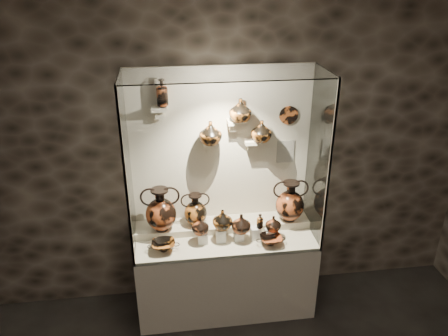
% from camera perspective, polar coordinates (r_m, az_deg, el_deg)
% --- Properties ---
extents(wall_back, '(5.00, 0.02, 3.20)m').
position_cam_1_polar(wall_back, '(4.12, -0.42, 2.38)').
color(wall_back, black).
rests_on(wall_back, ground).
extents(plinth, '(1.70, 0.60, 0.80)m').
position_cam_1_polar(plinth, '(4.46, 0.17, -13.64)').
color(plinth, beige).
rests_on(plinth, floor).
extents(front_tier, '(1.68, 0.58, 0.03)m').
position_cam_1_polar(front_tier, '(4.21, 0.18, -9.22)').
color(front_tier, '#C2B396').
rests_on(front_tier, plinth).
extents(rear_tier, '(1.70, 0.25, 0.10)m').
position_cam_1_polar(rear_tier, '(4.34, -0.14, -7.55)').
color(rear_tier, '#C2B396').
rests_on(rear_tier, plinth).
extents(back_panel, '(1.70, 0.03, 1.60)m').
position_cam_1_polar(back_panel, '(4.11, -0.41, 2.36)').
color(back_panel, beige).
rests_on(back_panel, plinth).
extents(glass_front, '(1.70, 0.01, 1.60)m').
position_cam_1_polar(glass_front, '(3.56, 0.86, -1.39)').
color(glass_front, white).
rests_on(glass_front, plinth).
extents(glass_left, '(0.01, 0.60, 1.60)m').
position_cam_1_polar(glass_left, '(3.81, -12.50, -0.16)').
color(glass_left, white).
rests_on(glass_left, plinth).
extents(glass_right, '(0.01, 0.60, 1.60)m').
position_cam_1_polar(glass_right, '(4.02, 12.23, 1.22)').
color(glass_right, white).
rests_on(glass_right, plinth).
extents(glass_top, '(1.70, 0.60, 0.01)m').
position_cam_1_polar(glass_top, '(3.57, 0.22, 12.28)').
color(glass_top, white).
rests_on(glass_top, back_panel).
extents(frame_post_left, '(0.02, 0.02, 1.60)m').
position_cam_1_polar(frame_post_left, '(3.55, -12.70, -2.13)').
color(frame_post_left, gray).
rests_on(frame_post_left, plinth).
extents(frame_post_right, '(0.02, 0.02, 1.60)m').
position_cam_1_polar(frame_post_right, '(3.77, 13.56, -0.54)').
color(frame_post_right, gray).
rests_on(frame_post_right, plinth).
extents(pedestal_a, '(0.09, 0.09, 0.10)m').
position_cam_1_polar(pedestal_a, '(4.11, -2.79, -9.08)').
color(pedestal_a, silver).
rests_on(pedestal_a, front_tier).
extents(pedestal_b, '(0.09, 0.09, 0.13)m').
position_cam_1_polar(pedestal_b, '(4.12, -0.42, -8.74)').
color(pedestal_b, silver).
rests_on(pedestal_b, front_tier).
extents(pedestal_c, '(0.09, 0.09, 0.09)m').
position_cam_1_polar(pedestal_c, '(4.15, 1.94, -8.78)').
color(pedestal_c, silver).
rests_on(pedestal_c, front_tier).
extents(pedestal_d, '(0.09, 0.09, 0.12)m').
position_cam_1_polar(pedestal_d, '(4.17, 4.13, -8.43)').
color(pedestal_d, silver).
rests_on(pedestal_d, front_tier).
extents(pedestal_e, '(0.09, 0.09, 0.08)m').
position_cam_1_polar(pedestal_e, '(4.21, 6.01, -8.49)').
color(pedestal_e, silver).
rests_on(pedestal_e, front_tier).
extents(bracket_ul, '(0.14, 0.12, 0.04)m').
position_cam_1_polar(bracket_ul, '(3.86, -8.48, 7.66)').
color(bracket_ul, beige).
rests_on(bracket_ul, back_panel).
extents(bracket_ca, '(0.14, 0.12, 0.04)m').
position_cam_1_polar(bracket_ca, '(3.99, -1.70, 3.20)').
color(bracket_ca, beige).
rests_on(bracket_ca, back_panel).
extents(bracket_cb, '(0.10, 0.12, 0.04)m').
position_cam_1_polar(bracket_cb, '(3.95, 1.16, 6.04)').
color(bracket_cb, beige).
rests_on(bracket_cb, back_panel).
extents(bracket_cc, '(0.14, 0.12, 0.04)m').
position_cam_1_polar(bracket_cc, '(4.05, 3.66, 3.46)').
color(bracket_cc, beige).
rests_on(bracket_cc, back_panel).
extents(amphora_left, '(0.42, 0.42, 0.43)m').
position_cam_1_polar(amphora_left, '(4.12, -8.27, -5.37)').
color(amphora_left, '#A0441E').
rests_on(amphora_left, rear_tier).
extents(amphora_mid, '(0.34, 0.34, 0.33)m').
position_cam_1_polar(amphora_mid, '(4.19, -3.76, -5.45)').
color(amphora_mid, '#AE5D1E').
rests_on(amphora_mid, rear_tier).
extents(amphora_right, '(0.44, 0.44, 0.42)m').
position_cam_1_polar(amphora_right, '(4.28, 8.62, -4.28)').
color(amphora_right, '#A0441E').
rests_on(amphora_right, rear_tier).
extents(jug_a, '(0.19, 0.19, 0.17)m').
position_cam_1_polar(jug_a, '(4.04, -3.13, -7.52)').
color(jug_a, '#A0441E').
rests_on(jug_a, pedestal_a).
extents(jug_b, '(0.23, 0.23, 0.19)m').
position_cam_1_polar(jug_b, '(4.04, -0.20, -6.72)').
color(jug_b, '#AE5D1E').
rests_on(jug_b, pedestal_b).
extents(jug_c, '(0.21, 0.21, 0.19)m').
position_cam_1_polar(jug_c, '(4.07, 2.25, -7.25)').
color(jug_c, '#A0441E').
rests_on(jug_c, pedestal_c).
extents(jug_e, '(0.19, 0.19, 0.15)m').
position_cam_1_polar(jug_e, '(4.14, 6.44, -7.22)').
color(jug_e, '#A0441E').
rests_on(jug_e, pedestal_e).
extents(lekythos_small, '(0.09, 0.09, 0.17)m').
position_cam_1_polar(lekythos_small, '(4.09, 4.71, -6.83)').
color(lekythos_small, '#AE5D1E').
rests_on(lekythos_small, pedestal_d).
extents(kylix_left, '(0.34, 0.31, 0.11)m').
position_cam_1_polar(kylix_left, '(4.04, -7.91, -9.97)').
color(kylix_left, '#AE5D1E').
rests_on(kylix_left, front_tier).
extents(kylix_right, '(0.30, 0.26, 0.10)m').
position_cam_1_polar(kylix_right, '(4.10, 6.13, -9.27)').
color(kylix_right, '#A0441E').
rests_on(kylix_right, front_tier).
extents(lekythos_tall, '(0.11, 0.11, 0.27)m').
position_cam_1_polar(lekythos_tall, '(3.81, -8.10, 9.85)').
color(lekythos_tall, '#A0441E').
rests_on(lekythos_tall, bracket_ul).
extents(ovoid_vase_a, '(0.26, 0.26, 0.22)m').
position_cam_1_polar(ovoid_vase_a, '(3.90, -1.78, 4.61)').
color(ovoid_vase_a, '#AE5D1E').
rests_on(ovoid_vase_a, bracket_ca).
extents(ovoid_vase_b, '(0.24, 0.24, 0.21)m').
position_cam_1_polar(ovoid_vase_b, '(3.87, 2.14, 7.55)').
color(ovoid_vase_b, '#AE5D1E').
rests_on(ovoid_vase_b, bracket_cb).
extents(ovoid_vase_c, '(0.25, 0.25, 0.20)m').
position_cam_1_polar(ovoid_vase_c, '(3.98, 4.92, 4.84)').
color(ovoid_vase_c, '#AE5D1E').
rests_on(ovoid_vase_c, bracket_cc).
extents(wall_plate, '(0.18, 0.02, 0.18)m').
position_cam_1_polar(wall_plate, '(4.10, 8.43, 6.84)').
color(wall_plate, '#C15A26').
rests_on(wall_plate, back_panel).
extents(info_placard, '(0.17, 0.01, 0.22)m').
position_cam_1_polar(info_placard, '(4.23, 8.02, 2.16)').
color(info_placard, beige).
rests_on(info_placard, back_panel).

